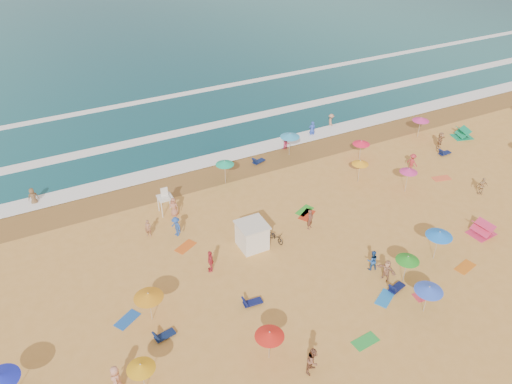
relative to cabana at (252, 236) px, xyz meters
name	(u,v)px	position (x,y,z in m)	size (l,w,h in m)	color
ground	(311,240)	(4.43, -1.42, -1.00)	(220.00, 220.00, 0.00)	gold
ocean	(91,6)	(4.43, 82.58, -1.00)	(220.00, 140.00, 0.18)	#0C4756
wet_sand	(242,167)	(4.43, 11.08, -0.99)	(220.00, 220.00, 0.00)	olive
surf_foam	(208,130)	(4.43, 19.90, -0.90)	(200.00, 18.70, 0.05)	white
cabana	(252,236)	(0.00, 0.00, 0.00)	(2.00, 2.00, 2.00)	white
cabana_roof	(252,225)	(0.00, 0.00, 1.06)	(2.20, 2.20, 0.12)	silver
bicycle	(276,237)	(1.90, -0.30, -0.57)	(0.57, 1.63, 0.86)	black
lifeguard_stand	(166,202)	(-4.52, 7.21, 0.05)	(1.20, 1.20, 2.10)	white
beach_umbrellas	(313,210)	(5.06, -0.52, 1.14)	(67.16, 24.10, 0.68)	orange
loungers	(377,229)	(9.78, -2.87, -0.83)	(39.24, 26.38, 0.34)	#0E1D48
towels	(313,271)	(2.64, -4.55, -0.98)	(41.77, 14.92, 0.03)	red
popup_tents	(472,173)	(22.68, -0.41, -0.40)	(13.46, 14.88, 1.20)	#D72F5F
beachgoers	(305,203)	(6.02, 2.13, -0.18)	(39.88, 27.47, 2.13)	tan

